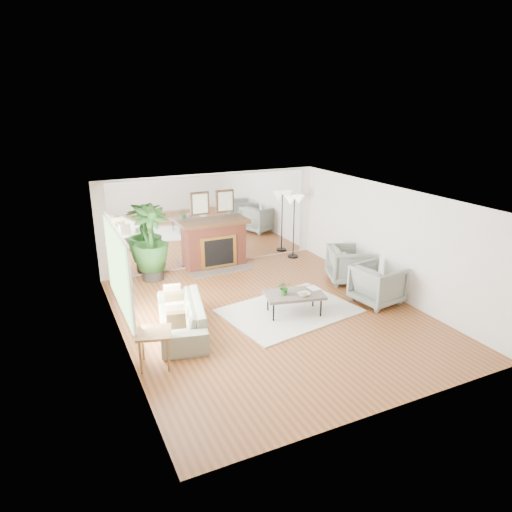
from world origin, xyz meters
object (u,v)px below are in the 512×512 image
floor_lamp (294,205)px  sofa (181,316)px  fireplace (216,244)px  armchair_front (378,284)px  coffee_table (294,295)px  potted_ficus (151,241)px  side_table (154,337)px  armchair_back (349,264)px

floor_lamp → sofa: bearing=-144.7°
fireplace → armchair_front: (2.41, -3.69, -0.22)m
coffee_table → potted_ficus: (-2.20, 3.28, 0.56)m
coffee_table → floor_lamp: size_ratio=0.75×
side_table → potted_ficus: size_ratio=0.37×
fireplace → sofa: size_ratio=0.96×
armchair_front → armchair_back: bearing=-16.4°
potted_ficus → floor_lamp: 4.08m
side_table → fireplace: bearing=57.3°
fireplace → sofa: fireplace is taller
armchair_back → side_table: (-5.25, -1.75, 0.09)m
sofa → floor_lamp: 5.28m
side_table → floor_lamp: 6.41m
floor_lamp → coffee_table: bearing=-119.4°
floor_lamp → armchair_back: bearing=-81.9°
floor_lamp → fireplace: bearing=176.0°
fireplace → armchair_back: bearing=-42.5°
sofa → side_table: 1.27m
armchair_front → potted_ficus: potted_ficus is taller
fireplace → coffee_table: size_ratio=1.53×
armchair_front → floor_lamp: 3.70m
armchair_back → potted_ficus: bearing=84.7°
sofa → potted_ficus: 3.05m
fireplace → side_table: size_ratio=2.95×
armchair_back → sofa: bearing=121.1°
side_table → potted_ficus: potted_ficus is taller
sofa → armchair_front: bearing=94.7°
armchair_back → armchair_front: (-0.19, -1.30, -0.01)m
coffee_table → armchair_back: 2.40m
armchair_back → floor_lamp: 2.50m
sofa → potted_ficus: (0.14, 2.97, 0.69)m
fireplace → floor_lamp: bearing=-4.0°
side_table → armchair_front: bearing=5.0°
fireplace → sofa: bearing=-121.4°
armchair_back → coffee_table: bearing=137.7°
coffee_table → potted_ficus: potted_ficus is taller
armchair_back → floor_lamp: floor_lamp is taller
fireplace → floor_lamp: (2.28, -0.16, 0.87)m
armchair_front → fireplace: bearing=25.0°
coffee_table → armchair_back: bearing=25.9°
fireplace → armchair_back: fireplace is taller
fireplace → coffee_table: (0.44, -3.44, -0.22)m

